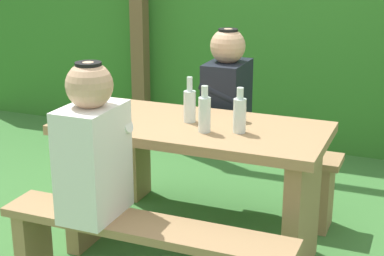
% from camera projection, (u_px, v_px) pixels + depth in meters
% --- Properties ---
extents(ground_plane, '(12.00, 12.00, 0.00)m').
position_uv_depth(ground_plane, '(192.00, 253.00, 3.36)').
color(ground_plane, '#3D7537').
extents(hedge_backdrop, '(6.40, 0.75, 1.77)m').
position_uv_depth(hedge_backdrop, '(294.00, 35.00, 5.12)').
color(hedge_backdrop, '#337728').
rests_on(hedge_backdrop, ground_plane).
extents(pergola_post_left, '(0.12, 0.12, 2.23)m').
position_uv_depth(pergola_post_left, '(139.00, 8.00, 5.01)').
color(pergola_post_left, brown).
rests_on(pergola_post_left, ground_plane).
extents(picnic_table, '(1.40, 0.64, 0.75)m').
position_uv_depth(picnic_table, '(192.00, 167.00, 3.20)').
color(picnic_table, '#9E7A51').
rests_on(picnic_table, ground_plane).
extents(bench_near, '(1.40, 0.24, 0.45)m').
position_uv_depth(bench_near, '(144.00, 248.00, 2.75)').
color(bench_near, '#9E7A51').
rests_on(bench_near, ground_plane).
extents(bench_far, '(1.40, 0.24, 0.45)m').
position_uv_depth(bench_far, '(227.00, 164.00, 3.77)').
color(bench_far, '#9E7A51').
rests_on(bench_far, ground_plane).
extents(person_white_shirt, '(0.25, 0.35, 0.72)m').
position_uv_depth(person_white_shirt, '(93.00, 147.00, 2.70)').
color(person_white_shirt, white).
rests_on(person_white_shirt, bench_near).
extents(person_black_coat, '(0.25, 0.35, 0.72)m').
position_uv_depth(person_black_coat, '(227.00, 93.00, 3.63)').
color(person_black_coat, black).
rests_on(person_black_coat, bench_far).
extents(drinking_glass, '(0.07, 0.07, 0.08)m').
position_uv_depth(drinking_glass, '(240.00, 114.00, 3.15)').
color(drinking_glass, silver).
rests_on(drinking_glass, picnic_table).
extents(bottle_left, '(0.06, 0.06, 0.24)m').
position_uv_depth(bottle_left, '(190.00, 105.00, 3.14)').
color(bottle_left, silver).
rests_on(bottle_left, picnic_table).
extents(bottle_right, '(0.06, 0.06, 0.23)m').
position_uv_depth(bottle_right, '(240.00, 114.00, 2.96)').
color(bottle_right, silver).
rests_on(bottle_right, picnic_table).
extents(bottle_center, '(0.06, 0.06, 0.24)m').
position_uv_depth(bottle_center, '(205.00, 113.00, 2.97)').
color(bottle_center, silver).
rests_on(bottle_center, picnic_table).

